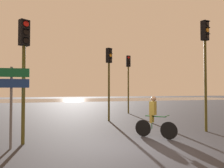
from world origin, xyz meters
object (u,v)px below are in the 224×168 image
object	(u,v)px
traffic_light_center	(109,70)
direction_sign_post	(11,92)
traffic_light_near_left	(24,57)
traffic_light_far_right	(128,73)
traffic_light_near_right	(205,55)
cyclist	(154,117)

from	to	relation	value
traffic_light_center	direction_sign_post	size ratio (longest dim) A/B	1.71
traffic_light_near_left	direction_sign_post	distance (m)	1.35
traffic_light_near_left	direction_sign_post	world-z (taller)	traffic_light_near_left
traffic_light_far_right	direction_sign_post	xyz separation A→B (m)	(-7.51, -8.99, -1.45)
traffic_light_near_left	traffic_light_far_right	bearing A→B (deg)	-161.90
traffic_light_center	traffic_light_far_right	world-z (taller)	traffic_light_far_right
traffic_light_near_left	traffic_light_far_right	xyz separation A→B (m)	(7.19, 8.46, 0.25)
traffic_light_center	traffic_light_far_right	distance (m)	4.68
traffic_light_near_left	traffic_light_near_right	world-z (taller)	traffic_light_near_right
traffic_light_center	cyclist	distance (m)	5.53
traffic_light_center	traffic_light_near_right	distance (m)	5.61
traffic_light_far_right	cyclist	distance (m)	9.45
traffic_light_near_right	cyclist	bearing A→B (deg)	-7.73
traffic_light_far_right	direction_sign_post	bearing A→B (deg)	57.59
traffic_light_far_right	traffic_light_near_right	bearing A→B (deg)	100.82
traffic_light_near_left	cyclist	distance (m)	5.29
traffic_light_near_left	traffic_light_center	bearing A→B (deg)	-165.06
traffic_light_far_right	cyclist	size ratio (longest dim) A/B	2.90
direction_sign_post	cyclist	size ratio (longest dim) A/B	1.60
traffic_light_center	direction_sign_post	bearing A→B (deg)	14.93
traffic_light_near_left	cyclist	bearing A→B (deg)	144.20
traffic_light_near_right	cyclist	xyz separation A→B (m)	(-2.87, -0.47, -2.64)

